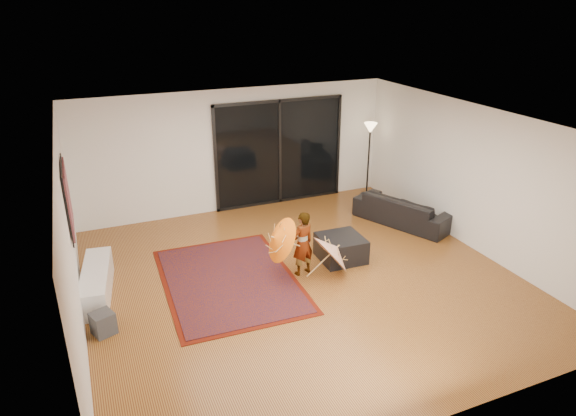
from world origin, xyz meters
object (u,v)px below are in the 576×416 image
media_console (97,282)px  ottoman (341,248)px  child (303,244)px  sofa (403,210)px

media_console → ottoman: bearing=2.1°
media_console → child: 3.42m
media_console → child: size_ratio=1.41×
sofa → ottoman: 2.20m
media_console → sofa: bearing=12.6°
media_console → ottoman: size_ratio=2.10×
sofa → ottoman: size_ratio=2.68×
child → sofa: bearing=-171.6°
media_console → sofa: size_ratio=0.79×
ottoman → child: 0.96m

